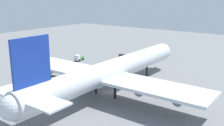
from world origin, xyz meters
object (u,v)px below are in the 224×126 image
safety_cone_nose (156,67)px  cargo_loader (124,57)px  cargo_airplane (111,71)px  pushback_tractor (50,77)px  fuel_truck (79,58)px

safety_cone_nose → cargo_loader: bearing=78.1°
cargo_airplane → cargo_loader: 38.02m
pushback_tractor → cargo_airplane: bearing=-83.7°
safety_cone_nose → pushback_tractor: bearing=148.3°
pushback_tractor → cargo_loader: (35.49, -3.77, 0.04)m
pushback_tractor → cargo_loader: 35.69m
fuel_truck → cargo_loader: size_ratio=1.06×
fuel_truck → safety_cone_nose: bearing=-74.0°
cargo_loader → safety_cone_nose: size_ratio=5.70×
cargo_airplane → pushback_tractor: 22.56m
cargo_airplane → cargo_loader: bearing=28.7°
pushback_tractor → cargo_loader: size_ratio=0.99×
cargo_airplane → safety_cone_nose: 30.30m
cargo_airplane → fuel_truck: cargo_airplane is taller
pushback_tractor → safety_cone_nose: size_ratio=5.62×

